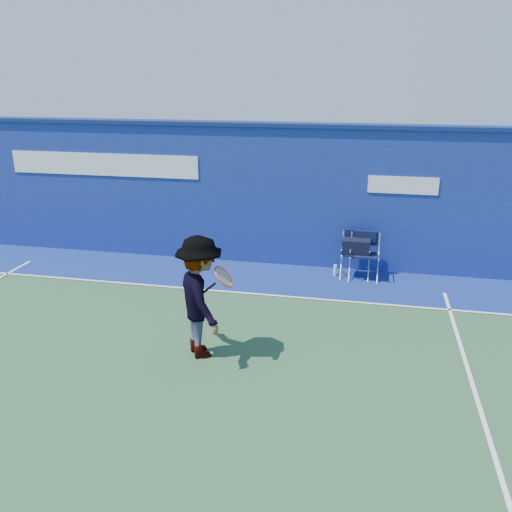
% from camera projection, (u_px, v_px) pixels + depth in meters
% --- Properties ---
extents(ground, '(80.00, 80.00, 0.00)m').
position_uv_depth(ground, '(147.00, 375.00, 7.70)').
color(ground, '#2C5230').
rests_on(ground, ground).
extents(stadium_wall, '(24.00, 0.50, 3.08)m').
position_uv_depth(stadium_wall, '(234.00, 192.00, 12.01)').
color(stadium_wall, navy).
rests_on(stadium_wall, ground).
extents(out_of_bounds_strip, '(24.00, 1.80, 0.01)m').
position_uv_depth(out_of_bounds_strip, '(222.00, 275.00, 11.49)').
color(out_of_bounds_strip, navy).
rests_on(out_of_bounds_strip, ground).
extents(court_lines, '(24.00, 12.00, 0.01)m').
position_uv_depth(court_lines, '(162.00, 354.00, 8.25)').
color(court_lines, white).
rests_on(court_lines, out_of_bounds_strip).
extents(directors_chair_left, '(0.57, 0.53, 0.97)m').
position_uv_depth(directors_chair_left, '(364.00, 264.00, 11.19)').
color(directors_chair_left, silver).
rests_on(directors_chair_left, ground).
extents(directors_chair_right, '(0.57, 0.51, 0.95)m').
position_uv_depth(directors_chair_right, '(355.00, 259.00, 11.28)').
color(directors_chair_right, silver).
rests_on(directors_chair_right, ground).
extents(water_bottle, '(0.07, 0.07, 0.24)m').
position_uv_depth(water_bottle, '(335.00, 270.00, 11.42)').
color(water_bottle, silver).
rests_on(water_bottle, ground).
extents(tennis_player, '(1.25, 1.39, 1.87)m').
position_uv_depth(tennis_player, '(200.00, 297.00, 8.00)').
color(tennis_player, '#EA4738').
rests_on(tennis_player, ground).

